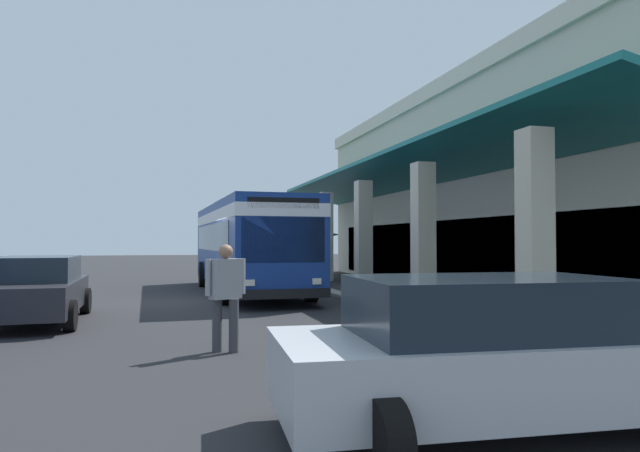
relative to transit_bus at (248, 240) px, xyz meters
name	(u,v)px	position (x,y,z in m)	size (l,w,h in m)	color
ground	(441,295)	(2.69, 6.15, -1.85)	(120.00, 120.00, 0.00)	#262628
curb_strip	(322,289)	(0.11, 2.71, -1.79)	(30.65, 0.50, 0.12)	#9E998E
plaza_building	(548,188)	(0.11, 12.33, 2.15)	(25.84, 13.72, 7.99)	beige
transit_bus	(248,240)	(0.00, 0.00, 0.00)	(11.28, 3.05, 3.34)	navy
parked_sedan_silver	(501,352)	(15.35, 0.28, -1.10)	(2.62, 4.50, 1.47)	#B2B5BA
parked_sedan_charcoal	(36,289)	(6.25, -5.61, -1.10)	(4.45, 2.10, 1.47)	#232328
pedestrian	(226,291)	(10.75, -1.87, -0.85)	(0.43, 0.67, 1.76)	#38383D
potted_palm	(317,265)	(-5.33, 3.95, -1.15)	(1.74, 1.83, 2.30)	#4C4742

